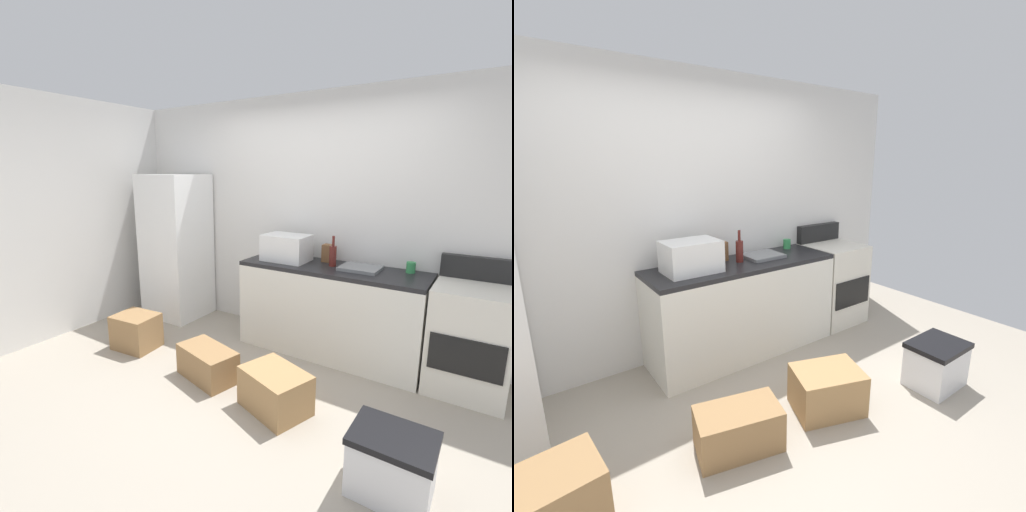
% 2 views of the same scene
% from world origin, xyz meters
% --- Properties ---
extents(ground_plane, '(6.00, 6.00, 0.00)m').
position_xyz_m(ground_plane, '(0.00, 0.00, 0.00)').
color(ground_plane, '#9E9384').
extents(wall_back, '(5.00, 0.10, 2.60)m').
position_xyz_m(wall_back, '(0.00, 1.55, 1.30)').
color(wall_back, silver).
rests_on(wall_back, ground_plane).
extents(kitchen_counter, '(1.80, 0.60, 0.90)m').
position_xyz_m(kitchen_counter, '(0.30, 1.20, 0.45)').
color(kitchen_counter, silver).
rests_on(kitchen_counter, ground_plane).
extents(stove_oven, '(0.60, 0.61, 1.10)m').
position_xyz_m(stove_oven, '(1.52, 1.21, 0.47)').
color(stove_oven, silver).
rests_on(stove_oven, ground_plane).
extents(microwave, '(0.46, 0.34, 0.27)m').
position_xyz_m(microwave, '(-0.21, 1.20, 1.04)').
color(microwave, white).
rests_on(microwave, kitchen_counter).
extents(sink_basin, '(0.36, 0.32, 0.03)m').
position_xyz_m(sink_basin, '(0.56, 1.25, 0.92)').
color(sink_basin, slate).
rests_on(sink_basin, kitchen_counter).
extents(wine_bottle, '(0.07, 0.07, 0.30)m').
position_xyz_m(wine_bottle, '(0.29, 1.23, 1.01)').
color(wine_bottle, '#591E19').
rests_on(wine_bottle, kitchen_counter).
extents(coffee_mug, '(0.08, 0.08, 0.10)m').
position_xyz_m(coffee_mug, '(0.98, 1.39, 0.95)').
color(coffee_mug, '#338C4C').
rests_on(coffee_mug, kitchen_counter).
extents(knife_block, '(0.10, 0.10, 0.18)m').
position_xyz_m(knife_block, '(0.18, 1.38, 0.99)').
color(knife_block, brown).
rests_on(knife_block, kitchen_counter).
extents(cardboard_box_large, '(0.59, 0.52, 0.32)m').
position_xyz_m(cardboard_box_large, '(0.32, 0.08, 0.16)').
color(cardboard_box_large, '#A37A4C').
rests_on(cardboard_box_large, ground_plane).
extents(cardboard_box_medium, '(0.60, 0.44, 0.28)m').
position_xyz_m(cardboard_box_medium, '(-0.41, 0.14, 0.14)').
color(cardboard_box_medium, olive).
rests_on(cardboard_box_medium, ground_plane).
extents(cardboard_box_small, '(0.45, 0.39, 0.36)m').
position_xyz_m(cardboard_box_small, '(-1.43, 0.20, 0.18)').
color(cardboard_box_small, olive).
rests_on(cardboard_box_small, ground_plane).
extents(storage_bin, '(0.46, 0.36, 0.38)m').
position_xyz_m(storage_bin, '(1.27, -0.24, 0.19)').
color(storage_bin, silver).
rests_on(storage_bin, ground_plane).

